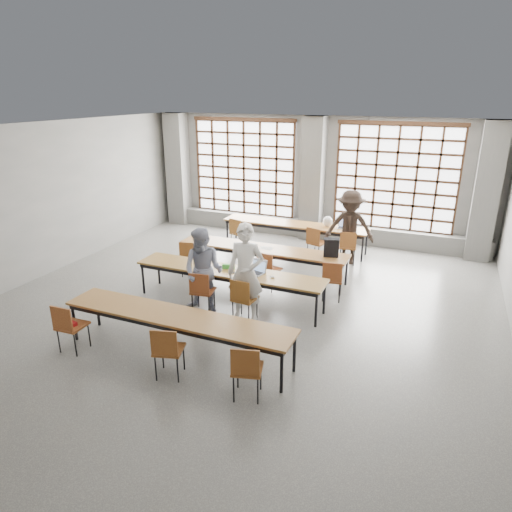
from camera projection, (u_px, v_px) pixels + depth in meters
The scene contains 39 objects.
floor at pixel (235, 311), 9.12m from camera, with size 11.00×11.00×0.00m, color #52524F.
ceiling at pixel (232, 130), 7.93m from camera, with size 11.00×11.00×0.00m, color silver.
wall_back at pixel (316, 178), 13.28m from camera, with size 10.00×10.00×0.00m, color slate.
wall_left at pixel (36, 202), 10.36m from camera, with size 11.00×11.00×0.00m, color slate.
column_left at pixel (178, 170), 14.69m from camera, with size 0.60×0.55×3.50m, color #5D5D5A.
column_mid at pixel (313, 180), 13.04m from camera, with size 0.60×0.55×3.50m, color #5D5D5A.
column_right at pixel (487, 192), 11.39m from camera, with size 0.60×0.55×3.50m, color #5D5D5A.
window_left at pixel (244, 168), 13.99m from camera, with size 3.32×0.12×3.00m.
window_right at pixel (395, 179), 12.34m from camera, with size 3.32×0.12×3.00m.
sill_ledge at pixel (311, 229), 13.62m from camera, with size 9.80×0.35×0.50m, color #5D5D5A.
desk_row_a at pixel (295, 226), 12.46m from camera, with size 4.00×0.70×0.73m.
desk_row_b at pixel (262, 250), 10.55m from camera, with size 4.00×0.70×0.73m.
desk_row_c at pixel (229, 273), 9.23m from camera, with size 4.00×0.70×0.73m.
desk_row_d at pixel (177, 319), 7.38m from camera, with size 4.00×0.70×0.73m.
chair_back_left at pixel (238, 231), 12.49m from camera, with size 0.51×0.52×0.88m.
chair_back_mid at pixel (315, 240), 11.68m from camera, with size 0.53×0.53×0.88m.
chair_back_right at pixel (348, 244), 11.37m from camera, with size 0.49×0.49×0.88m.
chair_mid_left at pixel (190, 255), 10.63m from camera, with size 0.51×0.51×0.88m.
chair_mid_centre at pixel (268, 267), 9.91m from camera, with size 0.50×0.50×0.88m.
chair_mid_right at pixel (332, 277), 9.38m from camera, with size 0.49×0.49×0.88m.
chair_front_left at pixel (202, 288), 8.83m from camera, with size 0.48×0.48×0.88m.
chair_front_right at pixel (243, 296), 8.51m from camera, with size 0.45×0.45×0.88m.
chair_near_left at pixel (68, 323), 7.50m from camera, with size 0.44×0.44×0.88m.
chair_near_mid at pixel (167, 347), 6.80m from camera, with size 0.52×0.52×0.88m.
chair_near_right at pixel (246, 367), 6.32m from camera, with size 0.52×0.52×0.88m.
student_male at pixel (246, 273), 8.48m from camera, with size 0.69×0.45×1.90m, color silver.
student_female at pixel (204, 271), 8.84m from camera, with size 0.83×0.64×1.70m, color navy.
student_back at pixel (350, 227), 11.35m from camera, with size 1.21×0.69×1.87m, color black.
laptop_front at pixel (257, 270), 9.07m from camera, with size 0.42×0.38×0.26m.
laptop_back at pixel (345, 226), 12.02m from camera, with size 0.37×0.32×0.26m.
mouse at pixel (272, 277), 8.83m from camera, with size 0.10×0.06×0.04m, color white.
green_box at pixel (228, 266), 9.28m from camera, with size 0.25×0.09×0.09m, color green.
phone at pixel (235, 273), 9.05m from camera, with size 0.13×0.06×0.01m, color black.
paper_sheet_a at pixel (240, 244), 10.79m from camera, with size 0.30×0.21×0.00m, color white.
paper_sheet_b at pixel (250, 247), 10.59m from camera, with size 0.30×0.21×0.00m, color white.
paper_sheet_c at pixel (266, 248), 10.49m from camera, with size 0.30×0.21×0.00m, color silver.
backpack at pixel (331, 247), 9.92m from camera, with size 0.32×0.20×0.40m, color black.
plastic_bag at pixel (328, 221), 12.11m from camera, with size 0.26×0.21×0.29m, color white.
red_pouch at pixel (72, 323), 7.58m from camera, with size 0.20×0.08×0.06m, color maroon.
Camera 1 is at (3.59, -7.39, 4.14)m, focal length 32.00 mm.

